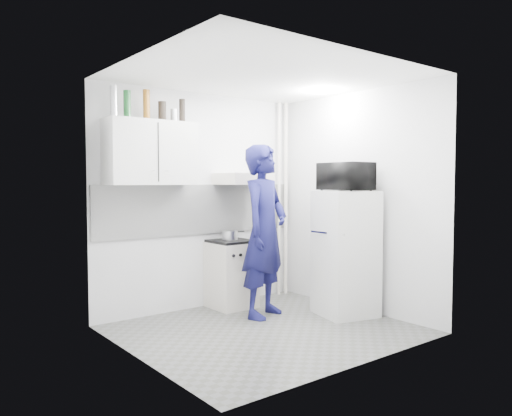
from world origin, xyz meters
TOP-DOWN VIEW (x-y plane):
  - floor at (0.00, 0.00)m, footprint 2.80×2.80m
  - ceiling at (0.00, 0.00)m, footprint 2.80×2.80m
  - wall_back at (0.00, 1.25)m, footprint 2.80×0.00m
  - wall_left at (-1.40, 0.00)m, footprint 0.00×2.60m
  - wall_right at (1.40, 0.00)m, footprint 0.00×2.60m
  - person at (0.34, 0.44)m, footprint 0.84×0.71m
  - stove at (0.27, 1.00)m, footprint 0.50×0.50m
  - fridge at (1.10, -0.09)m, footprint 0.72×0.72m
  - stove_top at (0.27, 1.00)m, footprint 0.48×0.48m
  - saucepan at (0.29, 1.06)m, footprint 0.20×0.20m
  - microwave at (1.10, -0.09)m, footprint 0.60×0.42m
  - bottle_a at (-1.16, 1.07)m, footprint 0.08×0.08m
  - bottle_b at (-1.02, 1.07)m, footprint 0.08×0.08m
  - bottle_d at (-0.80, 1.07)m, footprint 0.07×0.07m
  - canister_a at (-0.61, 1.07)m, footprint 0.09×0.09m
  - canister_b at (-0.46, 1.07)m, footprint 0.08×0.08m
  - bottle_e at (-0.36, 1.07)m, footprint 0.07×0.07m
  - upper_cabinet at (-0.75, 1.07)m, footprint 1.00×0.35m
  - range_hood at (0.45, 1.00)m, footprint 0.60×0.50m
  - backsplash at (0.00, 1.24)m, footprint 2.74×0.03m
  - pipe_a at (1.30, 1.17)m, footprint 0.05×0.05m
  - pipe_b at (1.18, 1.17)m, footprint 0.04×0.04m
  - ceiling_spot_fixture at (1.00, 0.20)m, footprint 0.10×0.10m

SIDE VIEW (x-z plane):
  - floor at x=0.00m, z-range 0.00..0.00m
  - stove at x=0.27m, z-range 0.00..0.80m
  - fridge at x=1.10m, z-range 0.00..1.43m
  - stove_top at x=0.27m, z-range 0.80..0.83m
  - saucepan at x=0.29m, z-range 0.83..0.94m
  - person at x=0.34m, z-range 0.00..1.96m
  - backsplash at x=0.00m, z-range 0.90..1.50m
  - wall_left at x=-1.40m, z-range 0.00..2.60m
  - wall_right at x=1.40m, z-range 0.00..2.60m
  - pipe_a at x=1.30m, z-range 0.00..2.60m
  - pipe_b at x=1.18m, z-range 0.00..2.60m
  - wall_back at x=0.00m, z-range -0.10..2.70m
  - range_hood at x=0.45m, z-range 1.50..1.64m
  - microwave at x=1.10m, z-range 1.43..1.75m
  - upper_cabinet at x=-0.75m, z-range 1.50..2.20m
  - canister_b at x=-0.46m, z-range 2.20..2.35m
  - canister_a at x=-0.61m, z-range 2.20..2.42m
  - bottle_e at x=-0.36m, z-range 2.20..2.47m
  - bottle_b at x=-1.02m, z-range 2.20..2.50m
  - bottle_d at x=-0.80m, z-range 2.20..2.53m
  - bottle_a at x=-1.16m, z-range 2.20..2.53m
  - ceiling_spot_fixture at x=1.00m, z-range 2.56..2.58m
  - ceiling at x=0.00m, z-range 2.60..2.60m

